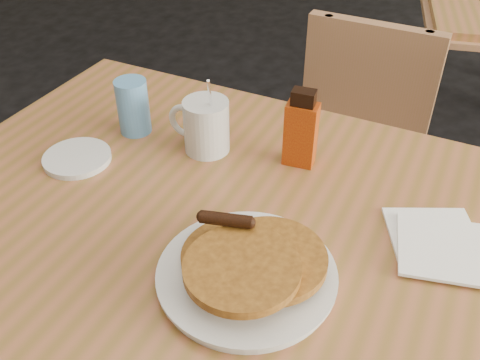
% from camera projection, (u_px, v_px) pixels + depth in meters
% --- Properties ---
extents(main_table, '(1.37, 0.95, 0.75)m').
position_uv_depth(main_table, '(256.00, 248.00, 0.92)').
color(main_table, '#9E5C38').
rests_on(main_table, floor).
extents(chair_main_far, '(0.39, 0.39, 0.83)m').
position_uv_depth(chair_main_far, '(353.00, 146.00, 1.56)').
color(chair_main_far, '#9D6949').
rests_on(chair_main_far, floor).
extents(pancake_plate, '(0.27, 0.27, 0.08)m').
position_uv_depth(pancake_plate, '(248.00, 268.00, 0.80)').
color(pancake_plate, silver).
rests_on(pancake_plate, main_table).
extents(coffee_mug, '(0.13, 0.09, 0.17)m').
position_uv_depth(coffee_mug, '(205.00, 125.00, 1.06)').
color(coffee_mug, silver).
rests_on(coffee_mug, main_table).
extents(syrup_bottle, '(0.06, 0.04, 0.16)m').
position_uv_depth(syrup_bottle, '(301.00, 131.00, 1.01)').
color(syrup_bottle, maroon).
rests_on(syrup_bottle, main_table).
extents(napkin_stack, '(0.20, 0.21, 0.01)m').
position_uv_depth(napkin_stack, '(439.00, 243.00, 0.87)').
color(napkin_stack, white).
rests_on(napkin_stack, main_table).
extents(blue_tumbler, '(0.07, 0.07, 0.12)m').
position_uv_depth(blue_tumbler, '(133.00, 107.00, 1.12)').
color(blue_tumbler, '#5590C9').
rests_on(blue_tumbler, main_table).
extents(side_saucer, '(0.16, 0.16, 0.01)m').
position_uv_depth(side_saucer, '(77.00, 158.00, 1.06)').
color(side_saucer, silver).
rests_on(side_saucer, main_table).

